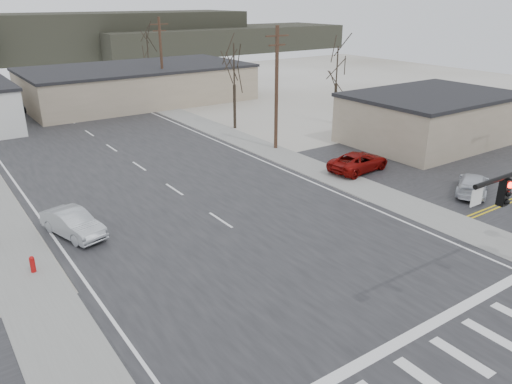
% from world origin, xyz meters
% --- Properties ---
extents(ground, '(140.00, 140.00, 0.00)m').
position_xyz_m(ground, '(0.00, 0.00, 0.00)').
color(ground, white).
rests_on(ground, ground).
extents(main_road, '(18.00, 110.00, 0.05)m').
position_xyz_m(main_road, '(0.00, 15.00, 0.02)').
color(main_road, black).
rests_on(main_road, ground).
extents(cross_road, '(90.00, 10.00, 0.04)m').
position_xyz_m(cross_road, '(0.00, 0.00, 0.02)').
color(cross_road, black).
rests_on(cross_road, ground).
extents(parking_lot, '(18.00, 20.00, 0.03)m').
position_xyz_m(parking_lot, '(20.00, 6.00, 0.02)').
color(parking_lot, black).
rests_on(parking_lot, ground).
extents(sidewalk_right, '(3.00, 90.00, 0.06)m').
position_xyz_m(sidewalk_right, '(10.60, 20.00, 0.03)').
color(sidewalk_right, gray).
rests_on(sidewalk_right, ground).
extents(fire_hydrant, '(0.24, 0.24, 0.87)m').
position_xyz_m(fire_hydrant, '(-10.20, 8.00, 0.45)').
color(fire_hydrant, '#A50C0C').
rests_on(fire_hydrant, ground).
extents(building_right_far, '(26.30, 14.30, 4.30)m').
position_xyz_m(building_right_far, '(10.00, 44.00, 2.15)').
color(building_right_far, tan).
rests_on(building_right_far, ground).
extents(building_lot, '(14.30, 10.30, 4.30)m').
position_xyz_m(building_lot, '(24.00, 12.00, 2.16)').
color(building_lot, tan).
rests_on(building_lot, ground).
extents(upole_right_a, '(2.20, 0.30, 10.00)m').
position_xyz_m(upole_right_a, '(11.50, 18.00, 5.22)').
color(upole_right_a, '#4A3122').
rests_on(upole_right_a, ground).
extents(upole_right_b, '(2.20, 0.30, 10.00)m').
position_xyz_m(upole_right_b, '(11.50, 40.00, 5.22)').
color(upole_right_b, '#4A3122').
rests_on(upole_right_b, ground).
extents(tree_right_mid, '(3.74, 3.74, 8.33)m').
position_xyz_m(tree_right_mid, '(12.50, 26.00, 5.93)').
color(tree_right_mid, '#2F271C').
rests_on(tree_right_mid, ground).
extents(tree_right_far, '(3.52, 3.52, 7.84)m').
position_xyz_m(tree_right_far, '(15.00, 52.00, 5.58)').
color(tree_right_far, '#2F271C').
rests_on(tree_right_far, ground).
extents(tree_lot, '(3.52, 3.52, 7.84)m').
position_xyz_m(tree_lot, '(22.00, 22.00, 5.58)').
color(tree_lot, '#2F271C').
rests_on(tree_lot, ground).
extents(hill_center, '(80.00, 18.00, 9.00)m').
position_xyz_m(hill_center, '(15.00, 96.00, 4.50)').
color(hill_center, '#333026').
rests_on(hill_center, ground).
extents(hill_right, '(60.00, 18.00, 5.50)m').
position_xyz_m(hill_right, '(50.00, 90.00, 2.75)').
color(hill_right, '#333026').
rests_on(hill_right, ground).
extents(sedan_crossing, '(2.63, 4.55, 1.42)m').
position_xyz_m(sedan_crossing, '(-7.50, 10.83, 0.75)').
color(sedan_crossing, '#93989D').
rests_on(sedan_crossing, main_road).
extents(car_far_a, '(3.84, 5.44, 1.46)m').
position_xyz_m(car_far_a, '(6.49, 42.17, 0.78)').
color(car_far_a, black).
rests_on(car_far_a, main_road).
extents(car_far_b, '(2.26, 3.87, 1.24)m').
position_xyz_m(car_far_b, '(-2.72, 46.02, 0.66)').
color(car_far_b, black).
rests_on(car_far_b, main_road).
extents(car_parked_red, '(5.28, 2.85, 1.41)m').
position_xyz_m(car_parked_red, '(12.91, 9.71, 0.74)').
color(car_parked_red, '#760906').
rests_on(car_parked_red, parking_lot).
extents(car_parked_silver, '(4.81, 3.78, 1.30)m').
position_xyz_m(car_parked_silver, '(15.71, 2.22, 0.68)').
color(car_parked_silver, '#B8BCC4').
rests_on(car_parked_silver, parking_lot).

